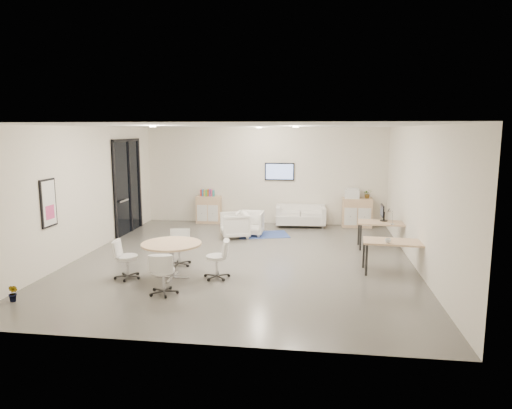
{
  "coord_description": "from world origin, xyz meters",
  "views": [
    {
      "loc": [
        1.74,
        -10.58,
        3.08
      ],
      "look_at": [
        0.26,
        0.4,
        1.29
      ],
      "focal_mm": 32.0,
      "sensor_mm": 36.0,
      "label": 1
    }
  ],
  "objects_px": {
    "loveseat": "(301,217)",
    "desk_rear": "(384,225)",
    "sideboard_left": "(209,210)",
    "armchair_left": "(235,224)",
    "sideboard_right": "(357,213)",
    "round_table": "(172,247)",
    "desk_front": "(395,244)",
    "armchair_right": "(250,222)"
  },
  "relations": [
    {
      "from": "loveseat",
      "to": "desk_rear",
      "type": "xyz_separation_m",
      "value": [
        2.3,
        -2.56,
        0.31
      ]
    },
    {
      "from": "sideboard_left",
      "to": "armchair_left",
      "type": "distance_m",
      "value": 2.37
    },
    {
      "from": "sideboard_left",
      "to": "armchair_left",
      "type": "xyz_separation_m",
      "value": [
        1.26,
        -2.01,
        -0.06
      ]
    },
    {
      "from": "loveseat",
      "to": "sideboard_right",
      "type": "bearing_deg",
      "value": 0.84
    },
    {
      "from": "sideboard_right",
      "to": "armchair_left",
      "type": "height_order",
      "value": "sideboard_right"
    },
    {
      "from": "desk_rear",
      "to": "round_table",
      "type": "height_order",
      "value": "round_table"
    },
    {
      "from": "desk_rear",
      "to": "desk_front",
      "type": "bearing_deg",
      "value": -86.36
    },
    {
      "from": "sideboard_right",
      "to": "armchair_left",
      "type": "distance_m",
      "value": 4.17
    },
    {
      "from": "desk_rear",
      "to": "sideboard_left",
      "type": "bearing_deg",
      "value": 158.59
    },
    {
      "from": "armchair_right",
      "to": "round_table",
      "type": "relative_size",
      "value": 0.63
    },
    {
      "from": "sideboard_right",
      "to": "desk_front",
      "type": "relative_size",
      "value": 0.66
    },
    {
      "from": "sideboard_left",
      "to": "armchair_left",
      "type": "height_order",
      "value": "sideboard_left"
    },
    {
      "from": "armchair_right",
      "to": "desk_rear",
      "type": "bearing_deg",
      "value": -15.64
    },
    {
      "from": "sideboard_right",
      "to": "armchair_left",
      "type": "relative_size",
      "value": 1.18
    },
    {
      "from": "sideboard_right",
      "to": "loveseat",
      "type": "relative_size",
      "value": 0.58
    },
    {
      "from": "sideboard_left",
      "to": "desk_front",
      "type": "relative_size",
      "value": 0.64
    },
    {
      "from": "desk_front",
      "to": "round_table",
      "type": "height_order",
      "value": "round_table"
    },
    {
      "from": "sideboard_left",
      "to": "loveseat",
      "type": "xyz_separation_m",
      "value": [
        3.1,
        -0.17,
        -0.13
      ]
    },
    {
      "from": "armchair_right",
      "to": "desk_rear",
      "type": "xyz_separation_m",
      "value": [
        3.74,
        -1.07,
        0.24
      ]
    },
    {
      "from": "sideboard_left",
      "to": "sideboard_right",
      "type": "bearing_deg",
      "value": -0.2
    },
    {
      "from": "sideboard_left",
      "to": "round_table",
      "type": "height_order",
      "value": "sideboard_left"
    },
    {
      "from": "loveseat",
      "to": "armchair_right",
      "type": "relative_size",
      "value": 2.07
    },
    {
      "from": "armchair_right",
      "to": "desk_front",
      "type": "xyz_separation_m",
      "value": [
        3.68,
        -3.21,
        0.24
      ]
    },
    {
      "from": "sideboard_left",
      "to": "loveseat",
      "type": "height_order",
      "value": "sideboard_left"
    },
    {
      "from": "sideboard_left",
      "to": "desk_front",
      "type": "xyz_separation_m",
      "value": [
        5.33,
        -4.86,
        0.19
      ]
    },
    {
      "from": "sideboard_left",
      "to": "desk_rear",
      "type": "relative_size",
      "value": 0.64
    },
    {
      "from": "sideboard_right",
      "to": "desk_rear",
      "type": "relative_size",
      "value": 0.66
    },
    {
      "from": "desk_front",
      "to": "round_table",
      "type": "relative_size",
      "value": 1.13
    },
    {
      "from": "desk_rear",
      "to": "round_table",
      "type": "xyz_separation_m",
      "value": [
        -4.78,
        -3.15,
        0.04
      ]
    },
    {
      "from": "loveseat",
      "to": "armchair_right",
      "type": "xyz_separation_m",
      "value": [
        -1.45,
        -1.49,
        0.07
      ]
    },
    {
      "from": "desk_front",
      "to": "round_table",
      "type": "distance_m",
      "value": 4.83
    },
    {
      "from": "armchair_left",
      "to": "desk_rear",
      "type": "bearing_deg",
      "value": 61.32
    },
    {
      "from": "armchair_left",
      "to": "armchair_right",
      "type": "relative_size",
      "value": 1.01
    },
    {
      "from": "round_table",
      "to": "sideboard_left",
      "type": "bearing_deg",
      "value": 95.98
    },
    {
      "from": "sideboard_left",
      "to": "armchair_right",
      "type": "xyz_separation_m",
      "value": [
        1.65,
        -1.65,
        -0.06
      ]
    },
    {
      "from": "sideboard_right",
      "to": "armchair_right",
      "type": "bearing_deg",
      "value": -153.36
    },
    {
      "from": "sideboard_right",
      "to": "armchair_right",
      "type": "height_order",
      "value": "sideboard_right"
    },
    {
      "from": "round_table",
      "to": "desk_rear",
      "type": "bearing_deg",
      "value": 33.36
    },
    {
      "from": "armchair_left",
      "to": "desk_front",
      "type": "xyz_separation_m",
      "value": [
        4.07,
        -2.85,
        0.24
      ]
    },
    {
      "from": "sideboard_right",
      "to": "round_table",
      "type": "height_order",
      "value": "sideboard_right"
    },
    {
      "from": "sideboard_left",
      "to": "armchair_right",
      "type": "distance_m",
      "value": 2.34
    },
    {
      "from": "sideboard_left",
      "to": "round_table",
      "type": "bearing_deg",
      "value": -84.02
    }
  ]
}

